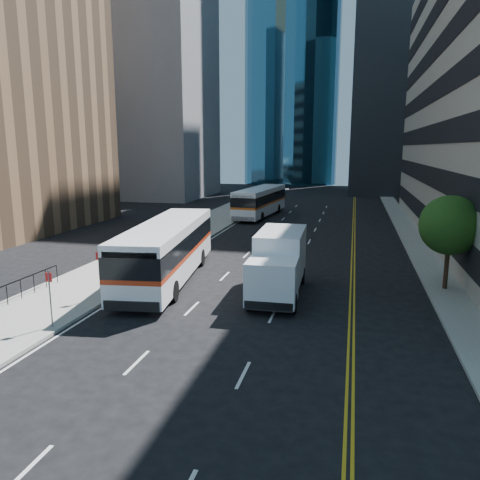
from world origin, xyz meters
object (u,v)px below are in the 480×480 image
(street_tree, at_px, (450,225))
(box_truck, at_px, (279,263))
(bus_front, at_px, (168,249))
(bus_rear, at_px, (260,201))

(street_tree, height_order, box_truck, street_tree)
(street_tree, bearing_deg, box_truck, -162.28)
(street_tree, relative_size, bus_front, 0.38)
(street_tree, xyz_separation_m, bus_rear, (-15.36, 25.51, -1.88))
(bus_rear, relative_size, box_truck, 1.81)
(street_tree, bearing_deg, bus_front, -174.67)
(bus_rear, bearing_deg, box_truck, -71.45)
(street_tree, distance_m, box_truck, 9.38)
(street_tree, height_order, bus_front, street_tree)
(bus_front, height_order, box_truck, bus_front)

